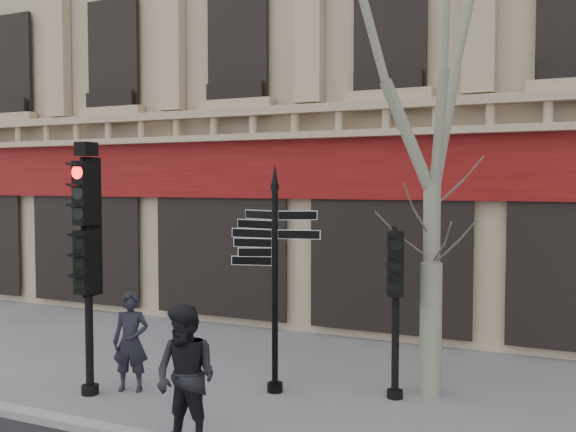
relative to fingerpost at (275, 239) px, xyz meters
The scene contains 7 objects.
ground 2.75m from the fingerpost, 55.20° to the right, with size 80.00×80.00×0.00m, color slate.
fingerpost is the anchor object (origin of this frame).
traffic_signal_main 2.89m from the fingerpost, 153.13° to the right, with size 0.44×0.31×3.92m.
traffic_signal_secondary 1.97m from the fingerpost, 15.59° to the left, with size 0.51×0.44×2.57m.
plane_tree 4.01m from the fingerpost, 21.06° to the left, with size 3.01×3.01×7.99m.
pedestrian_a 2.80m from the fingerpost, 156.87° to the right, with size 0.57×0.38×1.57m, color black.
pedestrian_b 2.83m from the fingerpost, 91.72° to the right, with size 0.87×0.68×1.79m, color black.
Camera 1 is at (3.57, -7.87, 3.30)m, focal length 40.00 mm.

